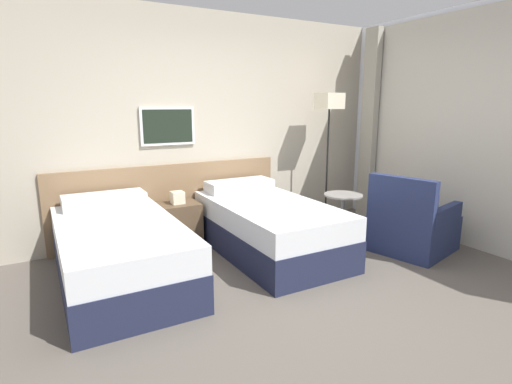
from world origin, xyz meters
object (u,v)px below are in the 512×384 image
nightstand (179,223)px  side_table (343,208)px  armchair (412,228)px  bed_near_window (268,226)px  bed_near_door (120,252)px  floor_lamp (329,112)px

nightstand → side_table: (1.80, -0.78, 0.14)m
side_table → armchair: armchair is taller
bed_near_window → nightstand: 1.07m
bed_near_door → bed_near_window: bearing=0.0°
bed_near_window → side_table: bed_near_window is taller
bed_near_window → armchair: bearing=-28.1°
bed_near_window → side_table: (1.01, -0.07, 0.10)m
bed_near_door → armchair: size_ratio=1.96×
nightstand → armchair: size_ratio=0.65×
armchair → floor_lamp: bearing=-6.7°
bed_near_window → armchair: 1.61m
armchair → nightstand: bearing=42.0°
bed_near_door → floor_lamp: bearing=10.9°
side_table → armchair: (0.41, -0.69, -0.12)m
bed_near_window → floor_lamp: 1.83m
bed_near_door → bed_near_window: same height
bed_near_window → side_table: bearing=-3.7°
bed_near_door → floor_lamp: floor_lamp is taller
nightstand → armchair: (2.21, -1.47, 0.01)m
bed_near_window → side_table: size_ratio=3.40×
bed_near_door → nightstand: 1.07m
nightstand → armchair: 2.66m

